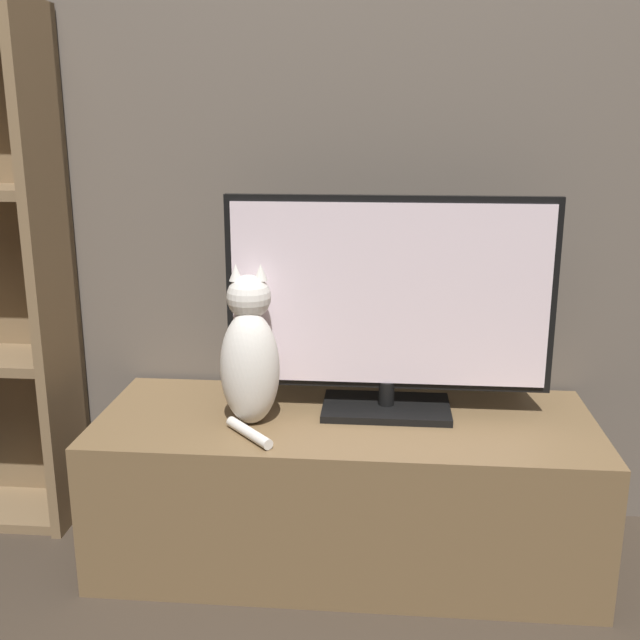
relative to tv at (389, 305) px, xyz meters
name	(u,v)px	position (x,y,z in m)	size (l,w,h in m)	color
wall_back	(354,90)	(-0.11, 0.25, 0.57)	(4.80, 0.05, 2.60)	#60564C
tv_stand	(345,487)	(-0.11, -0.06, -0.52)	(1.37, 0.54, 0.42)	brown
tv	(389,305)	(0.00, 0.00, 0.00)	(0.89, 0.21, 0.60)	black
cat	(250,356)	(-0.37, -0.11, -0.12)	(0.17, 0.27, 0.43)	silver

